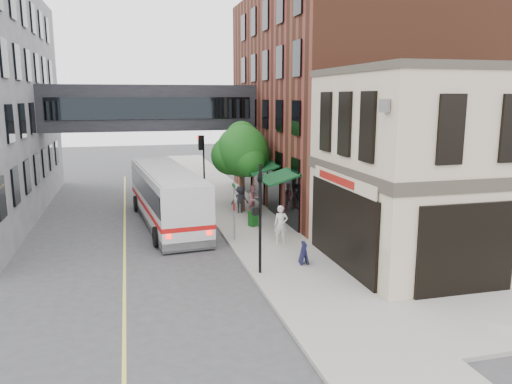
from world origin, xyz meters
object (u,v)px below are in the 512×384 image
bus (167,194)px  pedestrian_c (240,199)px  pedestrian_a (281,225)px  newspaper_box (253,218)px  pedestrian_b (253,199)px  sandwich_board (304,253)px

bus → pedestrian_c: 4.76m
pedestrian_a → newspaper_box: size_ratio=2.14×
pedestrian_b → pedestrian_c: size_ratio=1.04×
pedestrian_c → sandwich_board: (0.56, -10.06, -0.36)m
pedestrian_c → newspaper_box: pedestrian_c is taller
pedestrian_a → pedestrian_b: size_ratio=1.09×
pedestrian_a → sandwich_board: size_ratio=1.99×
bus → pedestrian_c: (4.55, 1.13, -0.79)m
pedestrian_c → newspaper_box: size_ratio=1.90×
pedestrian_a → pedestrian_c: size_ratio=1.13×
bus → sandwich_board: bus is taller
sandwich_board → newspaper_box: bearing=102.9°
pedestrian_c → sandwich_board: size_ratio=1.77×
pedestrian_a → pedestrian_c: (-0.51, 6.89, -0.11)m
bus → sandwich_board: size_ratio=12.69×
pedestrian_a → sandwich_board: bearing=-77.4°
bus → pedestrian_a: size_ratio=6.36×
pedestrian_b → pedestrian_c: bearing=147.7°
sandwich_board → pedestrian_b: bearing=96.5°
newspaper_box → sandwich_board: sandwich_board is taller
bus → newspaper_box: 5.20m
pedestrian_b → sandwich_board: (-0.26, -9.93, -0.39)m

